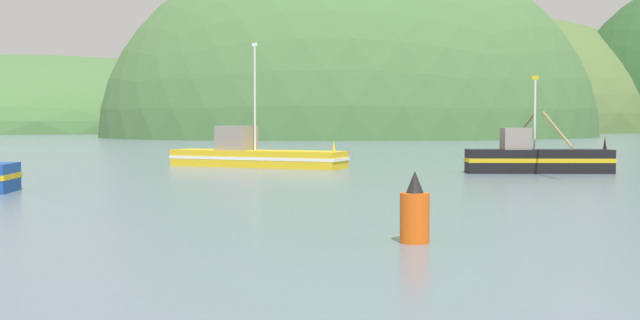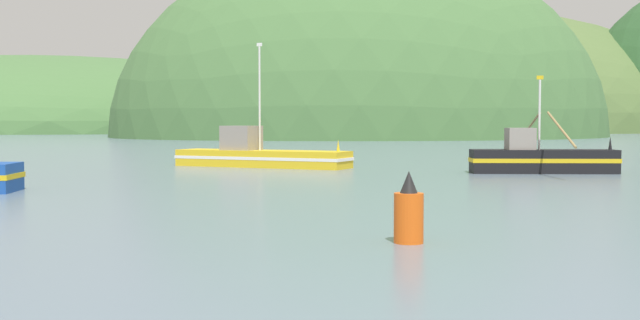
{
  "view_description": "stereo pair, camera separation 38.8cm",
  "coord_description": "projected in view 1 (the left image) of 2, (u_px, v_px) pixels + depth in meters",
  "views": [
    {
      "loc": [
        -4.54,
        -0.23,
        2.73
      ],
      "look_at": [
        1.83,
        26.33,
        1.4
      ],
      "focal_mm": 43.87,
      "sensor_mm": 36.0,
      "label": 1
    },
    {
      "loc": [
        -4.17,
        -0.32,
        2.73
      ],
      "look_at": [
        1.83,
        26.33,
        1.4
      ],
      "focal_mm": 43.87,
      "sensor_mm": 36.0,
      "label": 2
    }
  ],
  "objects": [
    {
      "name": "hill_far_right",
      "position": [
        41.0,
        131.0,
        243.21
      ],
      "size": [
        198.58,
        158.86,
        45.42
      ],
      "primitive_type": "ellipsoid",
      "color": "#47703D",
      "rests_on": "ground"
    },
    {
      "name": "hill_far_left",
      "position": [
        353.0,
        136.0,
        149.25
      ],
      "size": [
        94.06,
        75.25,
        73.04
      ],
      "primitive_type": "ellipsoid",
      "color": "#47703D",
      "rests_on": "ground"
    },
    {
      "name": "hill_mid_right",
      "position": [
        432.0,
        131.0,
        244.55
      ],
      "size": [
        175.02,
        140.02,
        74.43
      ],
      "primitive_type": "ellipsoid",
      "color": "#516B38",
      "rests_on": "ground"
    },
    {
      "name": "fishing_boat_black",
      "position": [
        536.0,
        158.0,
        41.87
      ],
      "size": [
        7.91,
        11.55,
        5.2
      ],
      "rotation": [
        0.0,
        0.0,
        6.03
      ],
      "color": "black",
      "rests_on": "ground"
    },
    {
      "name": "fishing_boat_yellow",
      "position": [
        254.0,
        155.0,
        47.55
      ],
      "size": [
        10.3,
        8.79,
        7.52
      ],
      "rotation": [
        0.0,
        0.0,
        5.62
      ],
      "color": "gold",
      "rests_on": "ground"
    },
    {
      "name": "channel_buoy",
      "position": [
        415.0,
        213.0,
        17.62
      ],
      "size": [
        0.67,
        0.67,
        1.63
      ],
      "color": "#E55914",
      "rests_on": "ground"
    }
  ]
}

